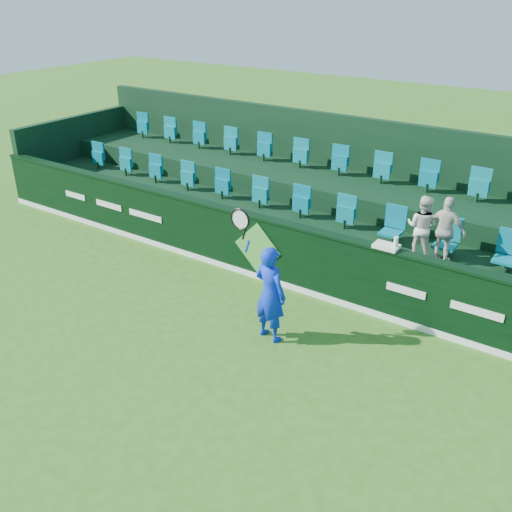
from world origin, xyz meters
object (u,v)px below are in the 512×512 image
Objects in this scene: spectator_middle at (446,231)px; spectator_left at (422,227)px; tennis_player at (270,293)px; towel at (386,246)px; drinks_bottle at (396,244)px.

spectator_left is at bearing 6.21° from spectator_middle.
tennis_player reaches higher than towel.
spectator_middle reaches higher than spectator_left.
tennis_player is at bearing 64.02° from spectator_left.
spectator_middle reaches higher than towel.
drinks_bottle is (1.43, 1.75, 0.60)m from tennis_player.
spectator_middle is 2.96× the size of towel.
drinks_bottle reaches higher than towel.
tennis_player is 1.91× the size of spectator_left.
spectator_left is 1.14m from towel.
tennis_player reaches higher than spectator_left.
towel is (-0.23, -1.12, -0.03)m from spectator_left.
spectator_left is 0.95× the size of spectator_middle.
spectator_left is 2.82× the size of towel.
towel is 1.74× the size of drinks_bottle.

